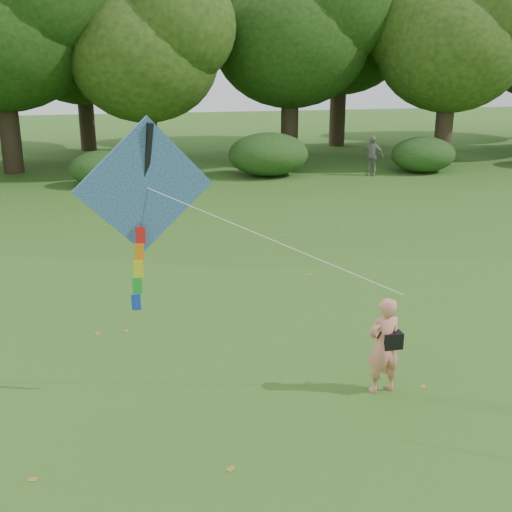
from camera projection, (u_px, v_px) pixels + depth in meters
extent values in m
plane|color=#265114|center=(329.00, 373.00, 10.75)|extent=(100.00, 100.00, 0.00)
imported|color=#E4826B|center=(384.00, 345.00, 9.96)|extent=(0.62, 0.46, 1.58)
imported|color=gray|center=(372.00, 156.00, 27.89)|extent=(1.07, 0.88, 1.71)
cube|color=black|center=(392.00, 340.00, 9.93)|extent=(0.30, 0.20, 0.26)
cylinder|color=black|center=(386.00, 323.00, 9.81)|extent=(0.33, 0.14, 0.47)
cube|color=#2742AC|center=(145.00, 187.00, 9.12)|extent=(2.00, 0.59, 2.04)
cube|color=black|center=(145.00, 187.00, 9.15)|extent=(0.32, 0.54, 1.84)
cylinder|color=white|center=(278.00, 243.00, 9.41)|extent=(3.77, 0.70, 1.69)
cube|color=red|center=(141.00, 235.00, 9.33)|extent=(0.14, 0.06, 0.26)
cube|color=orange|center=(139.00, 252.00, 9.41)|extent=(0.14, 0.06, 0.26)
cube|color=yellow|center=(138.00, 269.00, 9.48)|extent=(0.14, 0.06, 0.26)
cube|color=green|center=(137.00, 286.00, 9.55)|extent=(0.14, 0.06, 0.26)
cube|color=blue|center=(136.00, 302.00, 9.62)|extent=(0.14, 0.06, 0.26)
cylinder|color=#3A2D1E|center=(10.00, 129.00, 28.23)|extent=(0.88, 0.88, 3.85)
cylinder|color=#3A2D1E|center=(149.00, 137.00, 28.56)|extent=(0.80, 0.80, 3.15)
ellipsoid|color=#1E3F11|center=(145.00, 58.00, 27.55)|extent=(6.40, 6.40, 5.44)
cylinder|color=#3A2D1E|center=(290.00, 123.00, 31.69)|extent=(0.86, 0.86, 3.67)
ellipsoid|color=#1E3F11|center=(291.00, 39.00, 30.51)|extent=(7.60, 7.60, 6.46)
cylinder|color=#3A2D1E|center=(444.00, 128.00, 30.75)|extent=(0.83, 0.83, 3.43)
ellipsoid|color=#1E3F11|center=(451.00, 49.00, 29.66)|extent=(6.80, 6.80, 5.78)
cylinder|color=#3A2D1E|center=(87.00, 118.00, 34.93)|extent=(0.84, 0.84, 3.50)
ellipsoid|color=#1E3F11|center=(81.00, 47.00, 33.81)|extent=(7.00, 7.00, 5.95)
cylinder|color=#3A2D1E|center=(338.00, 110.00, 36.61)|extent=(0.90, 0.90, 4.02)
ellipsoid|color=#1E3F11|center=(341.00, 33.00, 35.36)|extent=(7.80, 7.80, 6.63)
ellipsoid|color=#264919|center=(103.00, 168.00, 25.72)|extent=(2.66, 2.09, 1.42)
ellipsoid|color=#264919|center=(268.00, 154.00, 27.75)|extent=(3.50, 2.75, 1.88)
ellipsoid|color=#264919|center=(423.00, 155.00, 28.68)|extent=(2.94, 2.31, 1.58)
cube|color=olive|center=(285.00, 235.00, 18.93)|extent=(0.13, 0.09, 0.01)
cube|color=olive|center=(431.00, 231.00, 19.32)|extent=(0.10, 0.13, 0.01)
cube|color=olive|center=(343.00, 231.00, 19.34)|extent=(0.13, 0.14, 0.01)
cube|color=olive|center=(231.00, 469.00, 8.27)|extent=(0.14, 0.14, 0.01)
cube|color=olive|center=(423.00, 387.00, 10.31)|extent=(0.14, 0.14, 0.01)
cube|color=olive|center=(126.00, 331.00, 12.38)|extent=(0.11, 0.14, 0.01)
cube|color=olive|center=(33.00, 480.00, 8.07)|extent=(0.13, 0.10, 0.01)
cube|color=olive|center=(97.00, 334.00, 12.25)|extent=(0.12, 0.14, 0.01)
cube|color=olive|center=(310.00, 275.00, 15.50)|extent=(0.14, 0.14, 0.01)
cube|color=olive|center=(105.00, 225.00, 20.00)|extent=(0.14, 0.14, 0.01)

